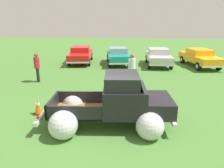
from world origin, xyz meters
name	(u,v)px	position (x,y,z in m)	size (l,w,h in m)	color
ground_plane	(106,124)	(0.00, 0.00, 0.00)	(80.00, 80.00, 0.00)	#477A33
vintage_pickup_truck	(117,105)	(0.39, 0.04, 0.76)	(4.78, 3.12, 1.96)	black
show_car_0	(81,54)	(-4.04, 11.44, 0.79)	(2.54, 4.88, 1.43)	black
show_car_1	(118,55)	(-0.64, 11.18, 0.78)	(2.54, 4.49, 1.43)	black
show_car_2	(158,56)	(2.82, 11.03, 0.78)	(2.03, 4.38, 1.43)	black
show_car_3	(200,57)	(6.20, 11.07, 0.78)	(2.77, 4.90, 1.43)	black
spectator_0	(132,67)	(0.77, 5.27, 1.04)	(0.48, 0.48, 1.81)	navy
spectator_1	(37,65)	(-5.05, 5.03, 1.04)	(0.42, 0.53, 1.80)	black
lane_cone_0	(38,107)	(-2.90, 0.56, 0.31)	(0.36, 0.36, 0.63)	black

